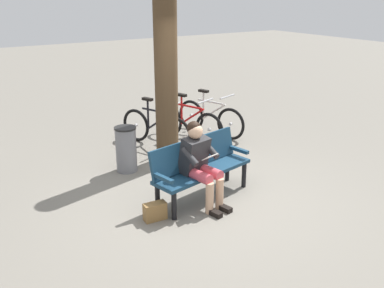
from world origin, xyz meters
The scene contains 9 objects.
ground_plane centered at (0.00, 0.00, 0.00)m, with size 40.00×40.00×0.00m, color slate.
bench centered at (-0.01, -0.11, 0.51)m, with size 1.66×0.78×0.87m.
person_reading centered at (0.12, 0.08, 0.66)m, with size 0.54×0.81×1.20m.
handbag centered at (0.87, 0.15, 0.12)m, with size 0.30×0.14×0.24m, color olive.
tree_trunk centered at (-0.32, -1.59, 1.69)m, with size 0.39×0.39×3.37m, color #4C3823.
litter_bin centered at (0.49, -1.56, 0.39)m, with size 0.36×0.36×0.77m.
bicycle_black centered at (-1.79, -2.37, 0.36)m, with size 0.65×1.61×0.94m.
bicycle_silver centered at (-1.22, -2.31, 0.36)m, with size 0.67×1.61×0.94m.
bicycle_red centered at (-0.50, -2.37, 0.36)m, with size 0.73×1.58×0.94m.
Camera 1 is at (3.18, 4.64, 2.88)m, focal length 40.11 mm.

